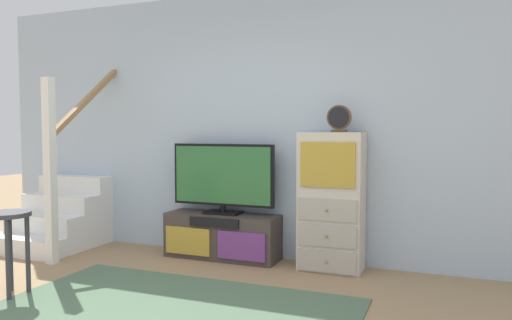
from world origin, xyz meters
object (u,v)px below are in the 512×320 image
Objects in this scene: television at (223,177)px; bar_stool_near at (8,233)px; side_cabinet at (331,202)px; media_console at (222,236)px; desk_clock at (339,119)px.

bar_stool_near is at bearing -122.60° from television.
bar_stool_near is at bearing -142.96° from side_cabinet.
side_cabinet is 1.93× the size of bar_stool_near.
bar_stool_near reaches higher than media_console.
media_console is at bearing 57.02° from bar_stool_near.
side_cabinet is (1.12, -0.01, -0.19)m from television.
desk_clock is (1.18, -0.00, 1.18)m from media_console.
media_console is 4.74× the size of desk_clock.
desk_clock reaches higher than television.
media_console is 1.96m from bar_stool_near.
desk_clock reaches higher than side_cabinet.
television is 1.32m from desk_clock.
bar_stool_near is (-2.18, -1.64, -0.14)m from side_cabinet.
television is 1.13m from side_cabinet.
desk_clock is at bearing 35.96° from bar_stool_near.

